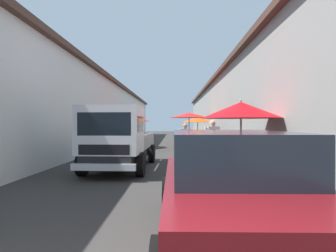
# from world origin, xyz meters

# --- Properties ---
(ground) EXTENTS (90.00, 90.00, 0.00)m
(ground) POSITION_xyz_m (13.50, 0.00, 0.00)
(ground) COLOR #33302D
(building_left_whitewash) EXTENTS (49.80, 7.50, 4.73)m
(building_left_whitewash) POSITION_xyz_m (15.75, 7.13, 2.37)
(building_left_whitewash) COLOR silver
(building_left_whitewash) RESTS_ON ground
(building_right_concrete) EXTENTS (49.80, 7.50, 4.93)m
(building_right_concrete) POSITION_xyz_m (15.75, -7.13, 2.48)
(building_right_concrete) COLOR gray
(building_right_concrete) RESTS_ON ground
(fruit_stall_near_right) EXTENTS (2.29, 2.29, 2.32)m
(fruit_stall_near_right) POSITION_xyz_m (15.15, -1.61, 1.77)
(fruit_stall_near_right) COLOR #9E9EA3
(fruit_stall_near_right) RESTS_ON ground
(fruit_stall_far_left) EXTENTS (2.83, 2.83, 2.16)m
(fruit_stall_far_left) POSITION_xyz_m (16.56, 2.25, 1.68)
(fruit_stall_far_left) COLOR #9E9EA3
(fruit_stall_far_left) RESTS_ON ground
(fruit_stall_mid_lane) EXTENTS (2.32, 2.32, 2.27)m
(fruit_stall_mid_lane) POSITION_xyz_m (6.68, -2.64, 1.76)
(fruit_stall_mid_lane) COLOR #9E9EA3
(fruit_stall_mid_lane) RESTS_ON ground
(fruit_stall_near_left) EXTENTS (2.42, 2.42, 2.16)m
(fruit_stall_near_left) POSITION_xyz_m (19.25, -2.46, 1.62)
(fruit_stall_near_left) COLOR #9E9EA3
(fruit_stall_near_left) RESTS_ON ground
(hatchback_car) EXTENTS (3.91, 1.93, 1.45)m
(hatchback_car) POSITION_xyz_m (2.28, -1.45, 0.74)
(hatchback_car) COLOR #600F14
(hatchback_car) RESTS_ON ground
(delivery_truck) EXTENTS (4.97, 2.08, 2.08)m
(delivery_truck) POSITION_xyz_m (7.43, 1.15, 1.04)
(delivery_truck) COLOR black
(delivery_truck) RESTS_ON ground
(vendor_by_crates) EXTENTS (0.28, 0.63, 1.58)m
(vendor_by_crates) POSITION_xyz_m (10.26, -1.16, 0.91)
(vendor_by_crates) COLOR #665B4C
(vendor_by_crates) RESTS_ON ground
(vendor_in_shade) EXTENTS (0.41, 0.60, 1.70)m
(vendor_in_shade) POSITION_xyz_m (8.59, -2.08, 0.99)
(vendor_in_shade) COLOR navy
(vendor_in_shade) RESTS_ON ground
(parked_scooter) EXTENTS (1.69, 0.46, 1.14)m
(parked_scooter) POSITION_xyz_m (10.07, -3.04, 0.45)
(parked_scooter) COLOR black
(parked_scooter) RESTS_ON ground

